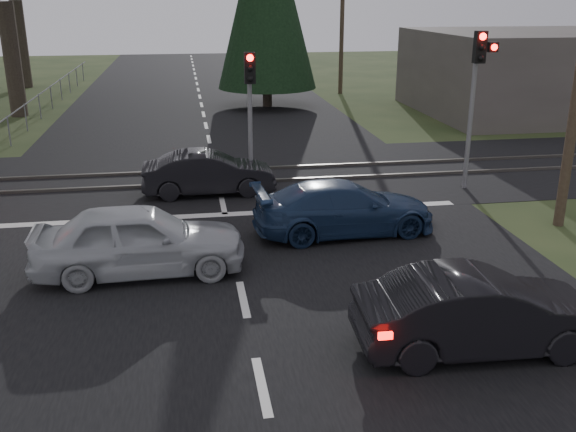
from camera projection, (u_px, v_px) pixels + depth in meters
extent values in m
plane|color=#263518|center=(262.00, 386.00, 9.77)|extent=(120.00, 120.00, 0.00)
cube|color=black|center=(221.00, 195.00, 19.11)|extent=(14.00, 100.00, 0.01)
cube|color=black|center=(217.00, 178.00, 20.97)|extent=(120.00, 8.00, 0.01)
cube|color=silver|center=(225.00, 214.00, 17.42)|extent=(13.00, 0.35, 0.00)
cube|color=#59544C|center=(218.00, 183.00, 20.21)|extent=(120.00, 0.12, 0.10)
cube|color=#59544C|center=(216.00, 170.00, 21.70)|extent=(120.00, 0.12, 0.10)
cylinder|color=slate|center=(470.00, 127.00, 19.25)|extent=(0.14, 0.14, 3.80)
cube|color=black|center=(480.00, 47.00, 18.32)|extent=(0.32, 0.24, 0.90)
sphere|color=#FF0C07|center=(483.00, 37.00, 18.10)|extent=(0.20, 0.20, 0.20)
sphere|color=black|center=(482.00, 47.00, 18.20)|extent=(0.18, 0.18, 0.18)
sphere|color=black|center=(481.00, 58.00, 18.29)|extent=(0.18, 0.18, 0.18)
cube|color=black|center=(492.00, 47.00, 18.38)|extent=(0.28, 0.22, 0.28)
sphere|color=#FF0C07|center=(494.00, 47.00, 18.26)|extent=(0.18, 0.18, 0.18)
cylinder|color=slate|center=(250.00, 136.00, 19.48)|extent=(0.14, 0.14, 3.20)
cube|color=black|center=(250.00, 68.00, 18.65)|extent=(0.32, 0.24, 0.90)
sphere|color=#FF0C07|center=(250.00, 58.00, 18.43)|extent=(0.20, 0.20, 0.20)
sphere|color=black|center=(250.00, 68.00, 18.53)|extent=(0.18, 0.18, 0.18)
sphere|color=black|center=(250.00, 79.00, 18.63)|extent=(0.18, 0.18, 0.18)
cylinder|color=#4C3D2D|center=(342.00, 16.00, 37.60)|extent=(0.26, 0.26, 9.00)
cylinder|color=#4C3D2D|center=(279.00, 8.00, 60.93)|extent=(0.26, 0.26, 9.00)
cylinder|color=#473D33|center=(12.00, 60.00, 30.86)|extent=(0.80, 0.80, 5.40)
cylinder|color=#473D33|center=(21.00, 44.00, 40.83)|extent=(0.80, 0.80, 5.40)
cylinder|color=#473D33|center=(267.00, 87.00, 34.24)|extent=(0.50, 0.50, 2.00)
cube|color=#59514C|center=(562.00, 72.00, 32.38)|extent=(14.00, 10.00, 4.00)
imported|color=black|center=(480.00, 313.00, 10.59)|extent=(4.20, 1.61, 1.37)
imported|color=#AAAEB2|center=(139.00, 240.00, 13.55)|extent=(4.48, 1.89, 1.51)
imported|color=#192C4D|center=(344.00, 208.00, 15.89)|extent=(4.63, 2.12, 1.31)
imported|color=black|center=(209.00, 173.00, 19.06)|extent=(3.91, 1.39, 1.28)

